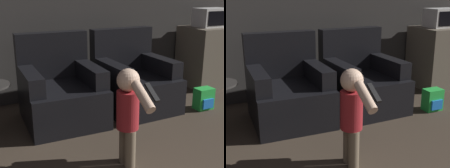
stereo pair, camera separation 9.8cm
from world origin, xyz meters
The scene contains 7 objects.
wall_back centered at (0.00, 4.50, 1.30)m, with size 8.40×0.05×2.60m.
armchair_left centered at (0.01, 3.72, 0.32)m, with size 0.84×0.92×0.96m.
armchair_right centered at (0.94, 3.72, 0.32)m, with size 0.86×0.93×0.96m.
person_toddler centered at (0.23, 2.55, 0.50)m, with size 0.19×0.58×0.84m.
toy_backpack centered at (1.70, 3.28, 0.13)m, with size 0.22×0.17×0.27m.
kitchen_counter centered at (2.59, 4.10, 0.45)m, with size 1.02×0.66×0.89m.
microwave centered at (2.46, 4.10, 1.03)m, with size 0.48×0.33×0.27m.
Camera 1 is at (-0.89, 0.48, 1.44)m, focal length 50.00 mm.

